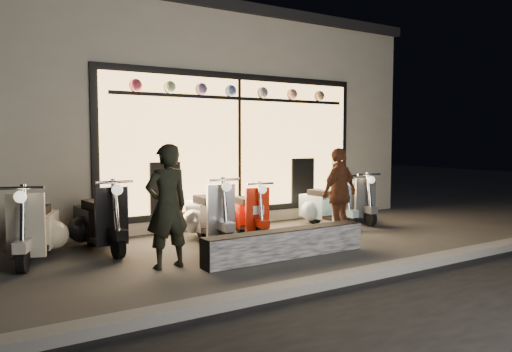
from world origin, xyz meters
The scene contains 12 objects.
ground centered at (0.00, 0.00, 0.00)m, with size 40.00×40.00×0.00m, color #383533.
kerb centered at (0.00, -2.00, 0.06)m, with size 40.00×0.25×0.12m, color slate.
shop_building centered at (0.00, 4.98, 2.10)m, with size 10.20×6.23×4.20m.
graffiti_barrier centered at (0.03, -0.65, 0.20)m, with size 2.52×0.28×0.40m, color black.
scooter_silver centered at (-0.31, 1.06, 0.41)m, with size 0.52×1.42×1.01m.
scooter_red centered at (0.42, 1.07, 0.37)m, with size 0.52×1.29×0.91m.
scooter_black centered at (-2.01, 1.31, 0.41)m, with size 0.53×1.45×1.03m.
scooter_cream centered at (-2.90, 1.14, 0.41)m, with size 0.79×1.42×1.02m.
scooter_blue centered at (2.15, 1.09, 0.38)m, with size 0.47×1.33×0.95m.
scooter_grey centered at (3.00, 1.19, 0.38)m, with size 0.63×1.34×0.95m.
man centered at (-1.56, -0.26, 0.80)m, with size 0.58×0.38×1.59m, color black.
woman centered at (1.52, -0.08, 0.75)m, with size 0.88×0.37×1.50m, color brown.
Camera 1 is at (-3.98, -6.19, 1.66)m, focal length 35.00 mm.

